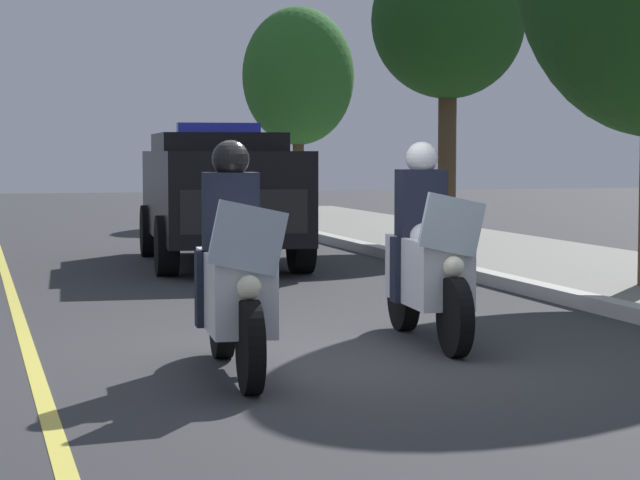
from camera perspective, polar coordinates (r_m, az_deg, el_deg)
ground_plane at (r=9.68m, az=1.03°, el=-5.58°), size 80.00×80.00×0.00m
lane_stripe_center at (r=9.28m, az=-13.10°, el=-6.09°), size 48.00×0.12×0.01m
police_motorcycle_lead_left at (r=8.97m, az=-4.01°, el=-1.85°), size 2.14×0.62×1.72m
police_motorcycle_lead_right at (r=10.47m, az=5.02°, el=-1.00°), size 2.14×0.62×1.72m
police_suv at (r=17.80m, az=-4.70°, el=2.30°), size 5.02×2.36×2.05m
tree_far_back at (r=22.08m, az=5.99°, el=10.07°), size 2.72×2.72×5.25m
tree_behind_suv at (r=29.39m, az=-1.02°, el=7.62°), size 2.67×2.67×4.98m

